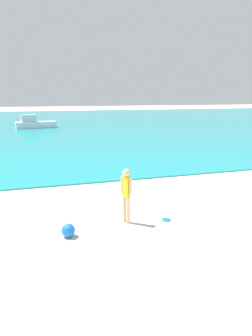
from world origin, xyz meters
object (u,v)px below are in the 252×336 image
object	(u,v)px
person_standing	(126,193)
frisbee	(166,220)
boat_far	(35,123)
beach_ball	(68,230)

from	to	relation	value
person_standing	frisbee	world-z (taller)	person_standing
frisbee	boat_far	world-z (taller)	boat_far
boat_far	person_standing	bearing A→B (deg)	-92.36
person_standing	beach_ball	size ratio (longest dim) A/B	4.46
beach_ball	person_standing	bearing A→B (deg)	13.98
person_standing	boat_far	size ratio (longest dim) A/B	0.36
frisbee	beach_ball	bearing A→B (deg)	-175.33
person_standing	frisbee	size ratio (longest dim) A/B	6.00
person_standing	boat_far	world-z (taller)	person_standing
person_standing	beach_ball	xyz separation A→B (m)	(-1.69, -0.42, -0.73)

